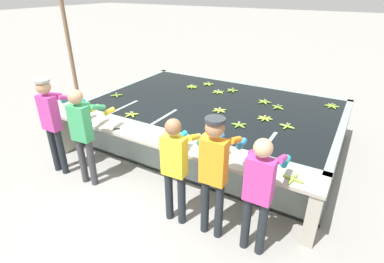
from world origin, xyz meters
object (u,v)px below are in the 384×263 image
banana_bunch_floating_4 (218,92)px  banana_bunch_ledge_1 (166,143)px  banana_bunch_floating_6 (278,107)px  worker_0 (52,118)px  worker_3 (215,167)px  banana_bunch_floating_9 (232,90)px  knife_0 (121,129)px  banana_bunch_floating_1 (117,95)px  banana_bunch_floating_11 (239,125)px  worker_4 (259,187)px  banana_bunch_floating_3 (264,102)px  banana_bunch_floating_10 (219,110)px  banana_bunch_floating_2 (287,126)px  worker_2 (176,163)px  support_post_left (71,54)px  worker_1 (83,129)px  banana_bunch_floating_8 (208,84)px  banana_bunch_ledge_0 (293,179)px  banana_bunch_floating_5 (192,87)px  knife_1 (210,155)px  banana_bunch_floating_7 (131,114)px  banana_bunch_floating_12 (265,118)px  banana_bunch_floating_0 (332,106)px

banana_bunch_floating_4 → banana_bunch_ledge_1: size_ratio=1.00×
banana_bunch_floating_4 → banana_bunch_floating_6: 1.43m
worker_0 → worker_3: bearing=0.5°
banana_bunch_floating_9 → knife_0: 2.89m
banana_bunch_floating_1 → banana_bunch_floating_11: bearing=-1.5°
worker_4 → banana_bunch_floating_3: size_ratio=5.69×
worker_3 → banana_bunch_floating_10: bearing=113.9°
banana_bunch_floating_2 → worker_2: bearing=-115.0°
banana_bunch_floating_1 → support_post_left: size_ratio=0.07×
worker_1 → banana_bunch_floating_4: size_ratio=5.87×
banana_bunch_floating_6 → banana_bunch_floating_11: bearing=-106.6°
banana_bunch_floating_4 → worker_2: bearing=-74.3°
worker_3 → banana_bunch_floating_8: 3.91m
banana_bunch_floating_4 → banana_bunch_ledge_0: bearing=-48.4°
banana_bunch_floating_6 → banana_bunch_floating_3: bearing=153.9°
banana_bunch_floating_5 → knife_1: size_ratio=0.95×
support_post_left → banana_bunch_floating_7: bearing=-16.4°
worker_1 → banana_bunch_floating_4: bearing=73.7°
banana_bunch_floating_11 → knife_1: 1.14m
banana_bunch_floating_1 → banana_bunch_floating_5: size_ratio=0.85×
banana_bunch_floating_1 → banana_bunch_floating_9: size_ratio=0.86×
banana_bunch_floating_8 → support_post_left: support_post_left is taller
banana_bunch_floating_2 → banana_bunch_floating_9: same height
worker_2 → support_post_left: support_post_left is taller
knife_0 → banana_bunch_floating_3: bearing=55.4°
banana_bunch_floating_12 → support_post_left: 4.52m
worker_4 → banana_bunch_ledge_1: bearing=164.7°
banana_bunch_floating_3 → banana_bunch_ledge_0: bearing=-64.6°
worker_3 → banana_bunch_floating_6: size_ratio=6.26×
worker_4 → banana_bunch_floating_5: (-2.67, 3.03, -0.07)m
banana_bunch_floating_4 → support_post_left: 3.43m
banana_bunch_floating_7 → knife_0: (0.24, -0.54, -0.01)m
banana_bunch_floating_3 → banana_bunch_floating_7: (-1.91, -1.88, 0.00)m
worker_0 → banana_bunch_floating_10: (2.08, 2.08, -0.17)m
banana_bunch_floating_2 → banana_bunch_floating_6: bearing=115.8°
worker_0 → banana_bunch_floating_4: (1.59, 3.05, -0.17)m
banana_bunch_floating_0 → banana_bunch_floating_9: size_ratio=1.02×
banana_bunch_floating_1 → banana_bunch_floating_6: bearing=18.4°
worker_1 → banana_bunch_floating_3: bearing=56.1°
banana_bunch_floating_3 → banana_bunch_ledge_0: banana_bunch_ledge_0 is taller
banana_bunch_floating_11 → banana_bunch_floating_9: bearing=117.2°
banana_bunch_floating_1 → banana_bunch_floating_4: same height
banana_bunch_floating_8 → banana_bunch_ledge_1: size_ratio=0.98×
banana_bunch_floating_10 → banana_bunch_floating_12: same height
banana_bunch_floating_1 → banana_bunch_ledge_1: bearing=-29.9°
worker_2 → banana_bunch_floating_12: worker_2 is taller
banana_bunch_floating_3 → banana_bunch_floating_12: (0.27, -0.81, -0.00)m
worker_0 → banana_bunch_floating_12: (2.95, 2.15, -0.17)m
banana_bunch_ledge_0 → knife_1: bearing=179.7°
banana_bunch_floating_4 → banana_bunch_floating_7: same height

